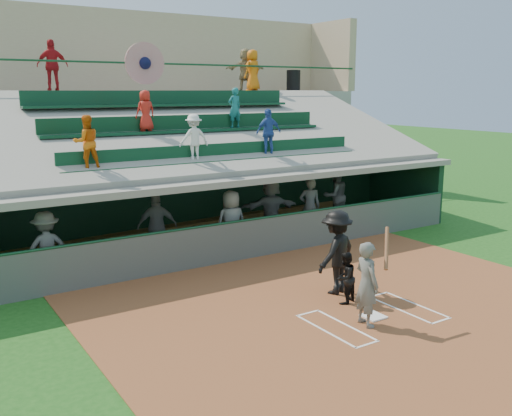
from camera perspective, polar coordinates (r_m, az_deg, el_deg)
ground at (r=12.32m, az=11.65°, el=-10.71°), size 100.00×100.00×0.00m
dirt_slab at (r=12.65m, az=10.05°, el=-9.99°), size 11.00×9.00×0.02m
home_plate at (r=12.30m, az=11.65°, el=-10.56°), size 0.43×0.43×0.03m
batters_box_chalk at (r=12.31m, az=11.65°, el=-10.61°), size 2.65×1.85×0.01m
dugout_floor at (r=17.49m, az=-3.95°, el=-3.66°), size 16.00×3.50×0.04m
concourse_slab at (r=23.14m, az=-12.15°, el=5.63°), size 20.00×3.00×4.60m
grandstand at (r=20.39m, az=-9.18°, el=4.84°), size 20.40×10.40×7.80m
batter_at_plate at (r=11.60m, az=11.03°, el=-7.42°), size 0.87×0.76×1.95m
catcher at (r=12.77m, az=8.90°, el=-6.91°), size 0.68×0.60×1.16m
home_umpire at (r=13.26m, az=8.04°, el=-4.39°), size 1.43×1.09×1.95m
dugout_bench at (r=18.42m, az=-6.47°, el=-2.12°), size 15.08×1.86×0.45m
dugout_player_a at (r=14.57m, az=-20.22°, el=-3.78°), size 1.16×0.67×1.79m
dugout_player_b at (r=15.95m, az=-9.85°, el=-1.81°), size 1.17×0.75×1.85m
dugout_player_c at (r=16.15m, az=-2.49°, el=-1.47°), size 0.94×0.65×1.85m
dugout_player_d at (r=17.75m, az=1.49°, el=-0.08°), size 1.90×1.01×1.96m
dugout_player_e at (r=18.41m, az=5.39°, el=0.14°), size 0.81×0.72×1.86m
dugout_player_f at (r=20.09m, az=7.95°, el=1.22°), size 1.03×0.84×1.98m
trash_bin at (r=26.27m, az=3.76°, el=12.59°), size 0.62×0.62×0.93m
concourse_staff_a at (r=21.73m, az=-19.68°, el=13.28°), size 1.10×0.59×1.78m
concourse_staff_b at (r=24.00m, az=-0.34°, el=13.59°), size 0.93×0.75×1.67m
concourse_staff_c at (r=24.60m, az=-1.08°, el=13.65°), size 1.70×1.09×1.76m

